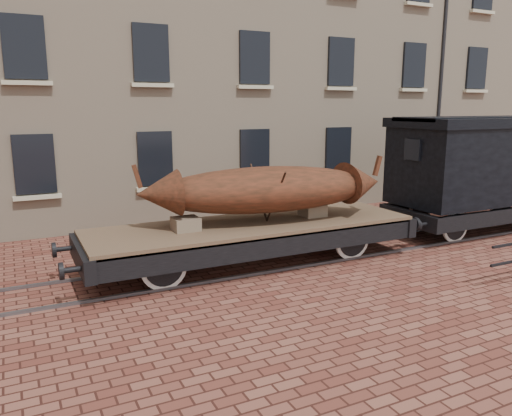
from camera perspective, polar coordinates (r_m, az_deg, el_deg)
name	(u,v)px	position (r m, az deg, el deg)	size (l,w,h in m)	color
ground	(304,257)	(13.02, 5.54, -5.56)	(90.00, 90.00, 0.00)	#58281F
warehouse_cream	(245,31)	(22.89, -1.27, 19.55)	(40.00, 10.19, 14.00)	beige
rail_track	(304,256)	(13.01, 5.55, -5.43)	(30.00, 1.52, 0.06)	#59595E
flatcar_wagon	(253,231)	(12.10, -0.34, -2.68)	(8.98, 2.44, 1.36)	brown
iron_boat	(267,189)	(12.06, 1.26, 2.17)	(6.29, 2.40, 1.52)	maroon
goods_van	(485,160)	(16.84, 24.70, 5.01)	(6.80, 2.48, 3.52)	black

